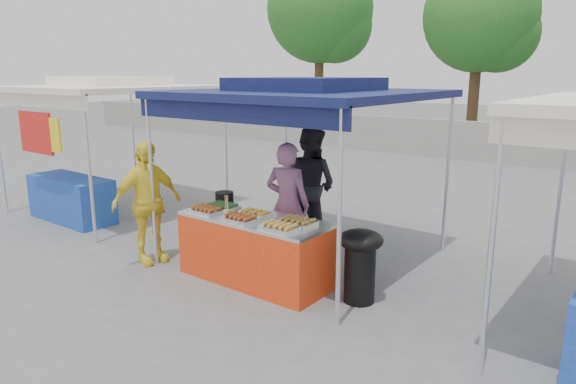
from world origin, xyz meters
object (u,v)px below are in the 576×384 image
Objects in this scene: cooking_pot at (224,197)px; helper_man at (310,185)px; vendor_table at (255,249)px; customer_person at (147,203)px; vendor_woman at (287,205)px; wok_burner at (360,259)px.

helper_man reaches higher than cooking_pot.
vendor_table is 1.09× the size of helper_man.
customer_person is (-0.79, -0.73, -0.06)m from cooking_pot.
helper_man is at bearing 101.47° from vendor_table.
vendor_woman is (-0.02, 0.72, 0.44)m from vendor_table.
wok_burner is 3.11m from customer_person.
vendor_table is 1.74m from customer_person.
wok_burner is 1.52m from vendor_woman.
helper_man is at bearing -85.35° from vendor_woman.
cooking_pot is 0.29× the size of wok_burner.
vendor_woman reaches higher than vendor_table.
vendor_woman reaches higher than wok_burner.
customer_person reaches higher than vendor_woman.
cooking_pot is at bearing 158.66° from vendor_table.
vendor_woman is at bearing 146.35° from wok_burner.
wok_burner is at bearing -66.33° from customer_person.
customer_person is (-1.28, -2.12, -0.05)m from helper_man.
vendor_woman is 0.94× the size of helper_man.
cooking_pot is at bearing 71.58° from helper_man.
cooking_pot is 0.15× the size of vendor_woman.
vendor_woman is 1.06m from helper_man.
vendor_woman is at bearing 25.17° from cooking_pot.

